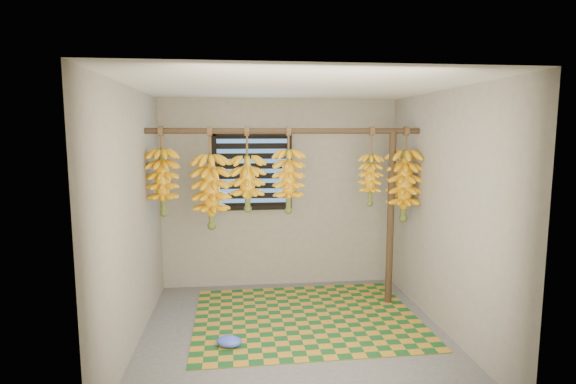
{
  "coord_description": "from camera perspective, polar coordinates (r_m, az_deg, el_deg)",
  "views": [
    {
      "loc": [
        -0.53,
        -4.19,
        1.99
      ],
      "look_at": [
        0.0,
        0.55,
        1.35
      ],
      "focal_mm": 28.0,
      "sensor_mm": 36.0,
      "label": 1
    }
  ],
  "objects": [
    {
      "name": "banana_bunch_a",
      "position": [
        4.98,
        -15.63,
        1.22
      ],
      "size": [
        0.32,
        0.32,
        0.95
      ],
      "color": "brown",
      "rests_on": "hanging_pole"
    },
    {
      "name": "support_post",
      "position": [
        5.28,
        12.89,
        -3.36
      ],
      "size": [
        0.08,
        0.08,
        2.0
      ],
      "primitive_type": "cylinder",
      "color": "#48331F",
      "rests_on": "floor"
    },
    {
      "name": "plastic_bag",
      "position": [
        4.42,
        -7.49,
        -18.29
      ],
      "size": [
        0.28,
        0.24,
        0.1
      ],
      "primitive_type": "ellipsoid",
      "rotation": [
        0.0,
        0.0,
        -0.28
      ],
      "color": "#3F59EA",
      "rests_on": "woven_mat"
    },
    {
      "name": "floor",
      "position": [
        4.67,
        0.79,
        -17.64
      ],
      "size": [
        3.0,
        3.0,
        0.01
      ],
      "primitive_type": "cube",
      "color": "#545454",
      "rests_on": "ground"
    },
    {
      "name": "banana_bunch_f",
      "position": [
        5.14,
        10.43,
        1.57
      ],
      "size": [
        0.26,
        0.26,
        0.89
      ],
      "color": "brown",
      "rests_on": "hanging_pole"
    },
    {
      "name": "wall_back",
      "position": [
        5.77,
        -1.06,
        -0.22
      ],
      "size": [
        3.0,
        0.01,
        2.4
      ],
      "primitive_type": "cube",
      "color": "gray",
      "rests_on": "floor"
    },
    {
      "name": "banana_bunch_b",
      "position": [
        4.94,
        -9.74,
        0.06
      ],
      "size": [
        0.39,
        0.39,
        1.1
      ],
      "color": "brown",
      "rests_on": "hanging_pole"
    },
    {
      "name": "banana_bunch_d",
      "position": [
        4.95,
        0.07,
        1.41
      ],
      "size": [
        0.34,
        0.34,
        0.95
      ],
      "color": "brown",
      "rests_on": "hanging_pole"
    },
    {
      "name": "banana_bunch_e",
      "position": [
        5.27,
        14.55,
        0.8
      ],
      "size": [
        0.37,
        0.37,
        1.06
      ],
      "color": "brown",
      "rests_on": "hanging_pole"
    },
    {
      "name": "wall_right",
      "position": [
        4.73,
        19.26,
        -2.41
      ],
      "size": [
        0.01,
        3.0,
        2.4
      ],
      "primitive_type": "cube",
      "color": "gray",
      "rests_on": "floor"
    },
    {
      "name": "hanging_pole",
      "position": [
        4.92,
        -0.2,
        7.76
      ],
      "size": [
        3.0,
        0.06,
        0.06
      ],
      "primitive_type": "cylinder",
      "rotation": [
        0.0,
        1.57,
        0.0
      ],
      "color": "#48331F",
      "rests_on": "wall_left"
    },
    {
      "name": "wall_left",
      "position": [
        4.37,
        -19.18,
        -3.19
      ],
      "size": [
        0.01,
        3.0,
        2.4
      ],
      "primitive_type": "cube",
      "color": "gray",
      "rests_on": "floor"
    },
    {
      "name": "window",
      "position": [
        5.69,
        -4.55,
        2.68
      ],
      "size": [
        1.0,
        0.04,
        1.0
      ],
      "color": "black",
      "rests_on": "wall_back"
    },
    {
      "name": "banana_bunch_c",
      "position": [
        4.92,
        -5.18,
        1.11
      ],
      "size": [
        0.35,
        0.35,
        0.92
      ],
      "color": "brown",
      "rests_on": "hanging_pole"
    },
    {
      "name": "ceiling",
      "position": [
        4.24,
        0.85,
        13.25
      ],
      "size": [
        3.0,
        3.0,
        0.01
      ],
      "primitive_type": "cube",
      "color": "silver",
      "rests_on": "wall_back"
    },
    {
      "name": "woven_mat",
      "position": [
        5.03,
        2.32,
        -15.61
      ],
      "size": [
        2.4,
        1.94,
        0.01
      ],
      "primitive_type": "cube",
      "rotation": [
        0.0,
        0.0,
        0.02
      ],
      "color": "#174E20",
      "rests_on": "floor"
    }
  ]
}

